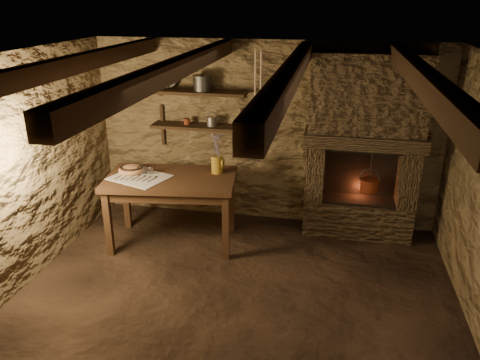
% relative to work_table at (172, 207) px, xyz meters
% --- Properties ---
extents(floor, '(4.50, 4.50, 0.00)m').
position_rel_work_table_xyz_m(floor, '(0.99, -1.07, -0.47)').
color(floor, black).
rests_on(floor, ground).
extents(back_wall, '(4.50, 0.04, 2.40)m').
position_rel_work_table_xyz_m(back_wall, '(0.99, 0.93, 0.73)').
color(back_wall, '#4C3A23').
rests_on(back_wall, floor).
extents(front_wall, '(4.50, 0.04, 2.40)m').
position_rel_work_table_xyz_m(front_wall, '(0.99, -3.07, 0.73)').
color(front_wall, '#4C3A23').
rests_on(front_wall, floor).
extents(left_wall, '(0.04, 4.00, 2.40)m').
position_rel_work_table_xyz_m(left_wall, '(-1.26, -1.07, 0.73)').
color(left_wall, '#4C3A23').
rests_on(left_wall, floor).
extents(ceiling, '(4.50, 4.00, 0.04)m').
position_rel_work_table_xyz_m(ceiling, '(0.99, -1.07, 1.93)').
color(ceiling, black).
rests_on(ceiling, back_wall).
extents(beam_far_left, '(0.14, 3.95, 0.16)m').
position_rel_work_table_xyz_m(beam_far_left, '(-0.51, -1.07, 1.84)').
color(beam_far_left, black).
rests_on(beam_far_left, ceiling).
extents(beam_mid_left, '(0.14, 3.95, 0.16)m').
position_rel_work_table_xyz_m(beam_mid_left, '(0.49, -1.07, 1.84)').
color(beam_mid_left, black).
rests_on(beam_mid_left, ceiling).
extents(beam_mid_right, '(0.14, 3.95, 0.16)m').
position_rel_work_table_xyz_m(beam_mid_right, '(1.49, -1.07, 1.84)').
color(beam_mid_right, black).
rests_on(beam_mid_right, ceiling).
extents(beam_far_right, '(0.14, 3.95, 0.16)m').
position_rel_work_table_xyz_m(beam_far_right, '(2.49, -1.07, 1.84)').
color(beam_far_right, black).
rests_on(beam_far_right, ceiling).
extents(shelf_lower, '(1.25, 0.30, 0.04)m').
position_rel_work_table_xyz_m(shelf_lower, '(0.14, 0.77, 0.83)').
color(shelf_lower, black).
rests_on(shelf_lower, back_wall).
extents(shelf_upper, '(1.25, 0.30, 0.04)m').
position_rel_work_table_xyz_m(shelf_upper, '(0.14, 0.77, 1.28)').
color(shelf_upper, black).
rests_on(shelf_upper, back_wall).
extents(hearth, '(1.43, 0.51, 2.30)m').
position_rel_work_table_xyz_m(hearth, '(2.24, 0.70, 0.75)').
color(hearth, '#322619').
rests_on(hearth, floor).
extents(work_table, '(1.64, 1.07, 0.88)m').
position_rel_work_table_xyz_m(work_table, '(0.00, 0.00, 0.00)').
color(work_table, '#321E11').
rests_on(work_table, floor).
extents(linen_cloth, '(0.77, 0.70, 0.01)m').
position_rel_work_table_xyz_m(linen_cloth, '(-0.35, -0.10, 0.41)').
color(linen_cloth, beige).
rests_on(linen_cloth, work_table).
extents(pewter_cutlery_row, '(0.57, 0.37, 0.01)m').
position_rel_work_table_xyz_m(pewter_cutlery_row, '(-0.35, -0.13, 0.42)').
color(pewter_cutlery_row, gray).
rests_on(pewter_cutlery_row, linen_cloth).
extents(drinking_glasses, '(0.21, 0.06, 0.08)m').
position_rel_work_table_xyz_m(drinking_glasses, '(-0.33, 0.02, 0.45)').
color(drinking_glasses, silver).
rests_on(drinking_glasses, linen_cloth).
extents(stoneware_jug, '(0.16, 0.15, 0.50)m').
position_rel_work_table_xyz_m(stoneware_jug, '(0.52, 0.24, 0.62)').
color(stoneware_jug, olive).
rests_on(stoneware_jug, work_table).
extents(wooden_bowl, '(0.37, 0.37, 0.11)m').
position_rel_work_table_xyz_m(wooden_bowl, '(-0.51, 0.04, 0.44)').
color(wooden_bowl, '#A87048').
rests_on(wooden_bowl, work_table).
extents(iron_stockpot, '(0.25, 0.25, 0.18)m').
position_rel_work_table_xyz_m(iron_stockpot, '(0.21, 0.77, 1.39)').
color(iron_stockpot, '#2B2926').
rests_on(iron_stockpot, shelf_upper).
extents(tin_pan, '(0.25, 0.15, 0.23)m').
position_rel_work_table_xyz_m(tin_pan, '(-0.26, 0.87, 1.41)').
color(tin_pan, gray).
rests_on(tin_pan, shelf_upper).
extents(small_kettle, '(0.20, 0.17, 0.18)m').
position_rel_work_table_xyz_m(small_kettle, '(0.32, 0.77, 0.91)').
color(small_kettle, gray).
rests_on(small_kettle, shelf_lower).
extents(rusty_tin, '(0.09, 0.09, 0.08)m').
position_rel_work_table_xyz_m(rusty_tin, '(-0.02, 0.77, 0.89)').
color(rusty_tin, '#602513').
rests_on(rusty_tin, shelf_lower).
extents(red_pot, '(0.29, 0.29, 0.54)m').
position_rel_work_table_xyz_m(red_pot, '(2.36, 0.65, 0.24)').
color(red_pot, maroon).
rests_on(red_pot, hearth).
extents(hanging_ropes, '(0.08, 0.08, 1.20)m').
position_rel_work_table_xyz_m(hanging_ropes, '(1.04, -0.02, 1.33)').
color(hanging_ropes, beige).
rests_on(hanging_ropes, ceiling).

